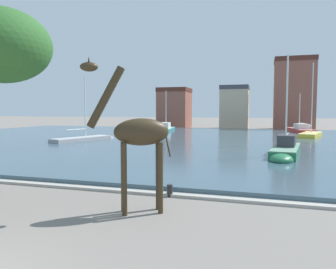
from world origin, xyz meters
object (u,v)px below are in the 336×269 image
(giraffe_statue, at_px, (137,135))
(sailboat_grey, at_px, (87,140))
(sailboat_yellow, at_px, (311,135))
(sailboat_red, at_px, (299,130))
(sailboat_teal, at_px, (166,129))
(sailboat_green, at_px, (285,152))
(mooring_bollard, at_px, (170,191))

(giraffe_statue, distance_m, sailboat_grey, 25.05)
(sailboat_yellow, bearing_deg, sailboat_red, 94.44)
(sailboat_teal, relative_size, sailboat_red, 0.99)
(sailboat_grey, height_order, sailboat_yellow, sailboat_yellow)
(sailboat_red, bearing_deg, sailboat_grey, -137.57)
(sailboat_teal, bearing_deg, giraffe_statue, -74.25)
(sailboat_green, height_order, sailboat_red, sailboat_green)
(sailboat_green, distance_m, sailboat_teal, 29.89)
(giraffe_statue, xyz_separation_m, mooring_bollard, (0.49, 2.28, -2.44))
(sailboat_green, bearing_deg, sailboat_yellow, 78.00)
(sailboat_green, relative_size, sailboat_yellow, 0.84)
(giraffe_statue, distance_m, mooring_bollard, 3.37)
(sailboat_teal, height_order, sailboat_red, sailboat_teal)
(sailboat_yellow, height_order, mooring_bollard, sailboat_yellow)
(giraffe_statue, relative_size, sailboat_teal, 0.55)
(sailboat_green, xyz_separation_m, sailboat_teal, (-16.55, 24.90, -0.07))
(sailboat_grey, xyz_separation_m, sailboat_red, (23.20, 21.21, 0.16))
(giraffe_statue, xyz_separation_m, sailboat_teal, (-10.98, 38.93, -2.16))
(giraffe_statue, height_order, mooring_bollard, giraffe_statue)
(sailboat_grey, relative_size, mooring_bollard, 16.33)
(mooring_bollard, bearing_deg, sailboat_green, 66.61)
(sailboat_red, height_order, mooring_bollard, sailboat_red)
(sailboat_yellow, bearing_deg, mooring_bollard, -106.48)
(sailboat_grey, distance_m, sailboat_red, 31.43)
(sailboat_teal, bearing_deg, sailboat_green, -56.39)
(sailboat_red, xyz_separation_m, mooring_bollard, (-8.52, -39.44, -0.28))
(giraffe_statue, relative_size, sailboat_red, 0.55)
(sailboat_yellow, distance_m, sailboat_red, 8.45)
(sailboat_teal, distance_m, sailboat_red, 20.18)
(sailboat_grey, bearing_deg, sailboat_red, 42.43)
(sailboat_grey, bearing_deg, sailboat_yellow, 28.19)
(sailboat_green, bearing_deg, sailboat_red, 82.91)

